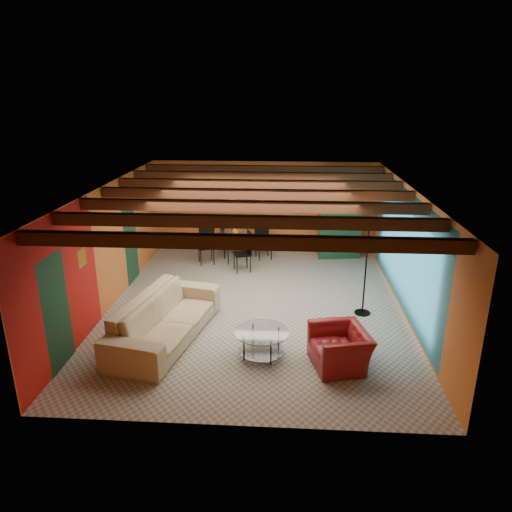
# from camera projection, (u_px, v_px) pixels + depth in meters

# --- Properties ---
(room) EXTENTS (6.52, 8.01, 2.71)m
(room) POSITION_uv_depth(u_px,v_px,m) (256.00, 203.00, 9.95)
(room) COLOR gray
(room) RESTS_ON ground
(sofa) EXTENTS (1.77, 3.18, 0.88)m
(sofa) POSITION_uv_depth(u_px,v_px,m) (166.00, 318.00, 9.15)
(sofa) COLOR tan
(sofa) RESTS_ON ground
(armchair) EXTENTS (1.13, 1.23, 0.68)m
(armchair) POSITION_uv_depth(u_px,v_px,m) (340.00, 348.00, 8.27)
(armchair) COLOR maroon
(armchair) RESTS_ON ground
(coffee_table) EXTENTS (1.22, 1.22, 0.51)m
(coffee_table) POSITION_uv_depth(u_px,v_px,m) (262.00, 344.00, 8.58)
(coffee_table) COLOR white
(coffee_table) RESTS_ON ground
(dining_table) EXTENTS (2.72, 2.72, 1.11)m
(dining_table) POSITION_uv_depth(u_px,v_px,m) (235.00, 242.00, 13.35)
(dining_table) COLOR silver
(dining_table) RESTS_ON ground
(armoire) EXTENTS (1.24, 0.72, 2.06)m
(armoire) POSITION_uv_depth(u_px,v_px,m) (340.00, 222.00, 13.63)
(armoire) COLOR brown
(armoire) RESTS_ON ground
(floor_lamp) EXTENTS (0.44, 0.44, 2.11)m
(floor_lamp) POSITION_uv_depth(u_px,v_px,m) (366.00, 268.00, 9.98)
(floor_lamp) COLOR black
(floor_lamp) RESTS_ON ground
(ceiling_fan) EXTENTS (1.50, 1.50, 0.44)m
(ceiling_fan) POSITION_uv_depth(u_px,v_px,m) (255.00, 204.00, 9.84)
(ceiling_fan) COLOR #472614
(ceiling_fan) RESTS_ON ceiling
(painting) EXTENTS (1.05, 0.03, 0.65)m
(painting) POSITION_uv_depth(u_px,v_px,m) (234.00, 197.00, 13.86)
(painting) COLOR black
(painting) RESTS_ON wall_back
(potted_plant) EXTENTS (0.51, 0.47, 0.49)m
(potted_plant) POSITION_uv_depth(u_px,v_px,m) (342.00, 178.00, 13.21)
(potted_plant) COLOR #26661E
(potted_plant) RESTS_ON armoire
(vase) EXTENTS (0.21, 0.21, 0.19)m
(vase) POSITION_uv_depth(u_px,v_px,m) (235.00, 220.00, 13.13)
(vase) COLOR orange
(vase) RESTS_ON dining_table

